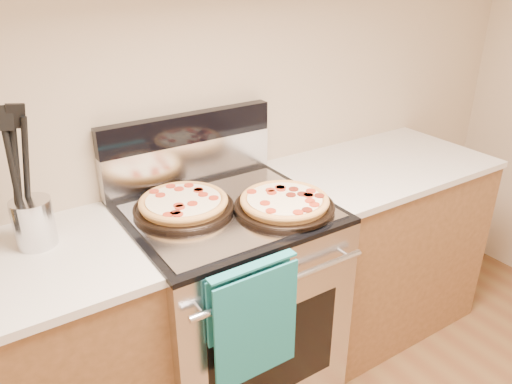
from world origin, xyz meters
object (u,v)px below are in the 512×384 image
pepperoni_pizza_front (284,203)px  utensil_crock (34,223)px  pepperoni_pizza_back (184,204)px  range_body (229,307)px

pepperoni_pizza_front → utensil_crock: (-0.84, 0.27, 0.04)m
pepperoni_pizza_back → utensil_crock: utensil_crock is taller
range_body → pepperoni_pizza_front: size_ratio=2.38×
pepperoni_pizza_back → utensil_crock: (-0.51, 0.07, 0.04)m
pepperoni_pizza_front → utensil_crock: bearing=162.2°
pepperoni_pizza_back → pepperoni_pizza_front: (0.33, -0.20, 0.00)m
range_body → pepperoni_pizza_front: (0.18, -0.13, 0.50)m
pepperoni_pizza_back → utensil_crock: size_ratio=2.26×
pepperoni_pizza_back → range_body: bearing=-25.6°
utensil_crock → pepperoni_pizza_front: bearing=-17.8°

